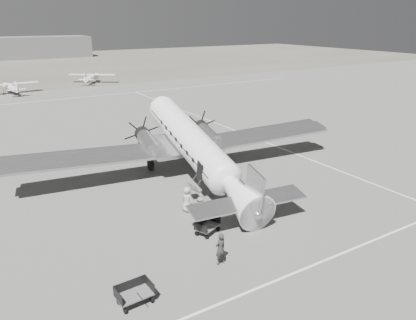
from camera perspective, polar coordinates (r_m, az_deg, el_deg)
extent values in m
plane|color=slate|center=(32.17, -3.47, -2.68)|extent=(260.00, 260.00, 0.00)
cube|color=silver|center=(22.14, 14.43, -14.20)|extent=(60.00, 0.15, 0.01)
cube|color=silver|center=(38.87, 12.32, 0.82)|extent=(0.15, 80.00, 0.01)
cube|color=silver|center=(68.92, -19.51, 8.11)|extent=(90.00, 0.15, 0.01)
cube|color=#646154|center=(122.82, -25.34, 11.82)|extent=(260.00, 90.00, 0.01)
cube|color=#5C5C5C|center=(147.92, -24.80, 14.03)|extent=(42.00, 14.00, 6.00)
cube|color=#575757|center=(147.76, -24.99, 15.30)|extent=(42.00, 14.00, 0.60)
imported|color=#2B2B2B|center=(21.20, 1.75, -12.38)|extent=(0.69, 0.51, 1.74)
imported|color=silver|center=(24.65, -1.02, -7.29)|extent=(1.05, 1.16, 1.95)
imported|color=#B3B3B1|center=(26.56, -2.96, -5.56)|extent=(0.80, 0.97, 1.72)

